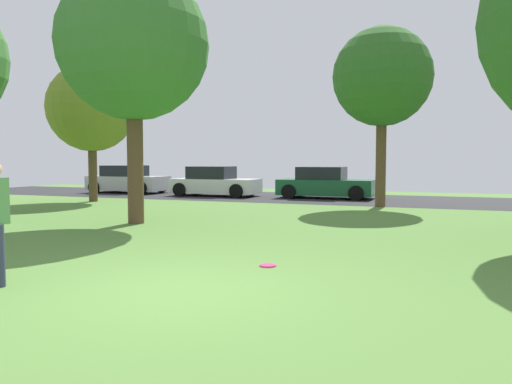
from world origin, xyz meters
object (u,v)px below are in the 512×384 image
(frisbee_disc, at_px, (268,265))
(parked_car_green, at_px, (325,184))
(parked_car_silver, at_px, (127,180))
(maple_tree_near, at_px, (91,108))
(birch_tree_lone, at_px, (133,46))
(parked_car_white, at_px, (214,183))
(oak_tree_left, at_px, (382,78))

(frisbee_disc, relative_size, parked_car_green, 0.06)
(parked_car_silver, bearing_deg, maple_tree_near, -69.29)
(birch_tree_lone, bearing_deg, frisbee_disc, -36.53)
(parked_car_white, height_order, parked_car_green, parked_car_white)
(parked_car_silver, distance_m, parked_car_green, 10.50)
(birch_tree_lone, bearing_deg, oak_tree_left, 52.13)
(oak_tree_left, bearing_deg, maple_tree_near, -170.65)
(birch_tree_lone, xyz_separation_m, oak_tree_left, (5.62, 7.23, -0.05))
(birch_tree_lone, height_order, parked_car_silver, birch_tree_lone)
(parked_car_white, relative_size, parked_car_green, 0.98)
(maple_tree_near, bearing_deg, parked_car_silver, 110.71)
(maple_tree_near, xyz_separation_m, parked_car_silver, (-1.90, 5.01, -3.19))
(frisbee_disc, relative_size, parked_car_silver, 0.07)
(oak_tree_left, xyz_separation_m, parked_car_green, (-2.81, 3.23, -4.06))
(parked_car_silver, distance_m, parked_car_white, 5.26)
(birch_tree_lone, bearing_deg, parked_car_green, 74.93)
(birch_tree_lone, xyz_separation_m, frisbee_disc, (5.15, -3.81, -4.74))
(oak_tree_left, height_order, parked_car_silver, oak_tree_left)
(frisbee_disc, bearing_deg, maple_tree_near, 140.04)
(oak_tree_left, bearing_deg, parked_car_white, 161.36)
(maple_tree_near, relative_size, parked_car_silver, 1.38)
(oak_tree_left, height_order, frisbee_disc, oak_tree_left)
(frisbee_disc, bearing_deg, parked_car_green, 99.28)
(maple_tree_near, distance_m, oak_tree_left, 11.59)
(oak_tree_left, distance_m, frisbee_disc, 12.00)
(frisbee_disc, relative_size, parked_car_white, 0.06)
(oak_tree_left, bearing_deg, parked_car_silver, 166.75)
(parked_car_silver, relative_size, parked_car_white, 0.98)
(frisbee_disc, bearing_deg, birch_tree_lone, 143.47)
(maple_tree_near, relative_size, birch_tree_lone, 0.83)
(maple_tree_near, xyz_separation_m, parked_car_white, (3.35, 4.60, -3.21))
(oak_tree_left, xyz_separation_m, frisbee_disc, (-0.47, -11.04, -4.69))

